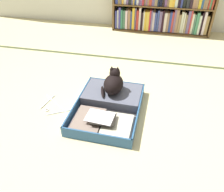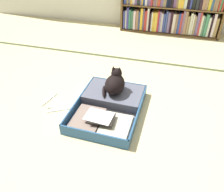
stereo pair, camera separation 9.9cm
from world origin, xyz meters
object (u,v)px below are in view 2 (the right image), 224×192
(black_cat, at_px, (115,83))
(clothes_hanger, at_px, (56,104))
(bookshelf, at_px, (171,8))
(open_suitcase, at_px, (110,104))

(black_cat, bearing_deg, clothes_hanger, -156.99)
(bookshelf, height_order, open_suitcase, bookshelf)
(black_cat, xyz_separation_m, clothes_hanger, (-0.54, -0.23, -0.20))
(open_suitcase, bearing_deg, black_cat, 83.65)
(bookshelf, bearing_deg, open_suitcase, -100.10)
(open_suitcase, distance_m, clothes_hanger, 0.54)
(clothes_hanger, bearing_deg, open_suitcase, 10.91)
(bookshelf, relative_size, open_suitcase, 1.94)
(bookshelf, xyz_separation_m, open_suitcase, (-0.38, -2.13, -0.35))
(open_suitcase, xyz_separation_m, black_cat, (0.01, 0.13, 0.16))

